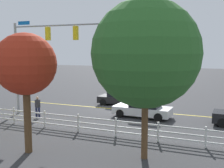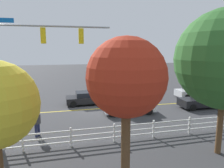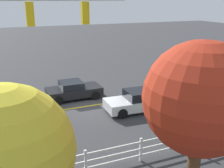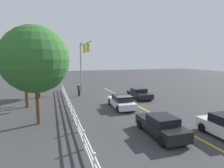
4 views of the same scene
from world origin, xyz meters
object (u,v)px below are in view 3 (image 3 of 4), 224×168
(car_1, at_px, (73,90))
(tree_2, at_px, (6,152))
(car_0, at_px, (209,72))
(pedestrian, at_px, (29,143))
(car_2, at_px, (140,100))
(tree_0, at_px, (200,100))

(car_1, height_order, tree_2, tree_2)
(car_1, bearing_deg, car_0, -0.58)
(pedestrian, bearing_deg, car_1, -69.61)
(car_2, height_order, tree_0, tree_0)
(car_2, bearing_deg, car_0, -154.31)
(car_1, relative_size, car_2, 0.87)
(car_1, distance_m, tree_0, 13.90)
(car_1, height_order, tree_0, tree_0)
(car_0, xyz_separation_m, tree_0, (12.59, 13.33, 3.79))
(pedestrian, bearing_deg, tree_0, 172.64)
(car_1, xyz_separation_m, car_2, (-3.45, 3.89, 0.04))
(car_2, distance_m, tree_2, 12.24)
(car_1, xyz_separation_m, pedestrian, (4.00, 7.25, 0.30))
(pedestrian, bearing_deg, car_0, -107.22)
(car_2, height_order, tree_2, tree_2)
(pedestrian, bearing_deg, car_2, -106.48)
(car_1, distance_m, car_2, 5.20)
(car_2, bearing_deg, tree_2, 48.43)
(car_1, xyz_separation_m, tree_2, (4.87, 12.40, 2.91))
(tree_0, bearing_deg, tree_2, -11.03)
(tree_0, bearing_deg, car_0, -133.37)
(car_2, distance_m, tree_0, 10.77)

